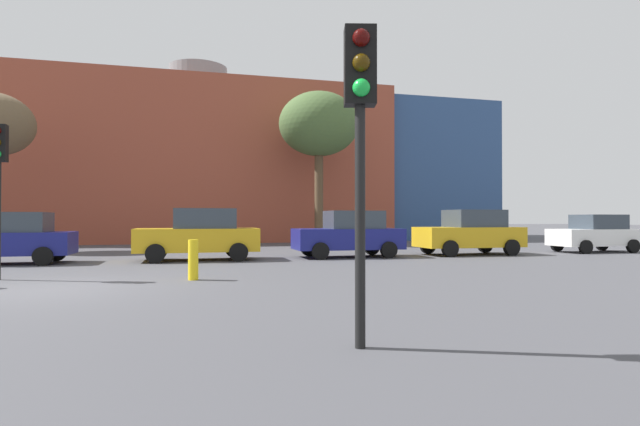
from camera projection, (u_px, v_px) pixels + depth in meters
name	position (u px, v px, depth m)	size (l,w,h in m)	color
ground_plane	(49.00, 289.00, 10.43)	(200.00, 200.00, 0.00)	#47474C
building_backdrop	(198.00, 168.00, 35.16)	(41.13, 12.26, 12.07)	#9E4733
parked_car_1	(10.00, 238.00, 16.20)	(3.88, 1.90, 1.68)	navy
parked_car_2	(199.00, 234.00, 17.71)	(4.21, 2.07, 1.83)	gold
parked_car_3	(349.00, 234.00, 19.12)	(4.08, 2.00, 1.77)	navy
parked_car_4	(470.00, 232.00, 20.43)	(4.21, 2.06, 1.82)	gold
parked_car_5	(595.00, 233.00, 21.99)	(3.79, 1.86, 1.64)	white
traffic_light_near_right	(360.00, 111.00, 5.72)	(0.41, 0.39, 3.67)	black
bare_tree_1	(319.00, 125.00, 27.90)	(4.45, 4.45, 8.51)	brown
bollard_yellow_0	(193.00, 260.00, 12.02)	(0.24, 0.24, 0.97)	yellow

